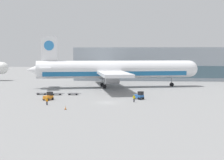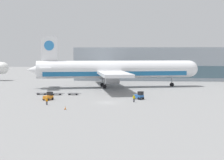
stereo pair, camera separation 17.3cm
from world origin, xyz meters
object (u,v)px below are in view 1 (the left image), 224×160
baggage_tug_foreground (49,96)px  ground_crew_near (47,101)px  airplane_main (113,70)px  traffic_cone_near (65,108)px  baggage_dolly_third (73,93)px  baggage_dolly_second (57,94)px  baggage_dolly_lead (42,93)px  baggage_tug_mid (139,96)px  ground_crew_far (134,98)px

baggage_tug_foreground → ground_crew_near: 7.64m
airplane_main → ground_crew_near: bearing=-120.1°
traffic_cone_near → baggage_dolly_third: bearing=97.3°
airplane_main → baggage_dolly_second: 25.70m
baggage_dolly_lead → baggage_dolly_third: size_ratio=1.00×
traffic_cone_near → baggage_tug_foreground: bearing=118.8°
airplane_main → baggage_dolly_third: bearing=-127.9°
airplane_main → baggage_tug_mid: (8.36, -27.35, -4.96)m
airplane_main → baggage_tug_foreground: size_ratio=20.44×
airplane_main → ground_crew_near: 39.93m
baggage_tug_mid → traffic_cone_near: bearing=-85.6°
baggage_dolly_second → baggage_dolly_lead: bearing=175.2°
baggage_dolly_third → airplane_main: bearing=64.1°
baggage_tug_foreground → baggage_dolly_lead: 10.97m
baggage_dolly_third → ground_crew_far: (16.73, -11.99, 0.63)m
airplane_main → baggage_tug_foreground: bearing=-126.8°
ground_crew_far → traffic_cone_near: size_ratio=2.29×
baggage_tug_foreground → baggage_tug_mid: bearing=-56.5°
baggage_tug_mid → baggage_dolly_second: 23.47m
airplane_main → baggage_dolly_lead: bearing=-144.5°
airplane_main → baggage_dolly_third: size_ratio=15.47×
baggage_tug_mid → ground_crew_near: bearing=-104.6°
baggage_dolly_third → traffic_cone_near: traffic_cone_near is taller
ground_crew_near → ground_crew_far: 19.88m
baggage_dolly_lead → baggage_dolly_second: 4.30m
baggage_tug_foreground → baggage_dolly_second: 9.59m
baggage_dolly_lead → ground_crew_far: size_ratio=2.13×
baggage_tug_mid → baggage_dolly_lead: size_ratio=0.75×
baggage_dolly_third → ground_crew_far: bearing=-36.0°
ground_crew_far → baggage_dolly_third: bearing=140.0°
baggage_dolly_third → baggage_dolly_lead: bearing=-179.4°
airplane_main → ground_crew_near: size_ratio=34.34×
baggage_dolly_second → ground_crew_near: ground_crew_near is taller
baggage_dolly_second → ground_crew_near: 17.15m
airplane_main → baggage_dolly_third: 23.11m
traffic_cone_near → baggage_tug_mid: bearing=46.1°
baggage_tug_foreground → baggage_tug_mid: same height
ground_crew_near → traffic_cone_near: bearing=143.3°
baggage_dolly_second → ground_crew_far: size_ratio=2.13×
baggage_dolly_second → baggage_dolly_third: bearing=5.7°
baggage_tug_foreground → baggage_dolly_lead: baggage_tug_foreground is taller
baggage_tug_foreground → baggage_dolly_third: bearing=3.8°
baggage_tug_foreground → baggage_dolly_second: size_ratio=0.76×
baggage_dolly_second → ground_crew_far: bearing=-28.9°
baggage_tug_mid → baggage_dolly_third: 19.37m
airplane_main → traffic_cone_near: size_ratio=75.43×
baggage_tug_foreground → traffic_cone_near: size_ratio=3.69×
baggage_tug_foreground → baggage_dolly_third: size_ratio=0.76×
ground_crew_near → baggage_tug_foreground: bearing=-69.0°
baggage_tug_foreground → baggage_dolly_second: (-0.43, 9.57, -0.49)m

